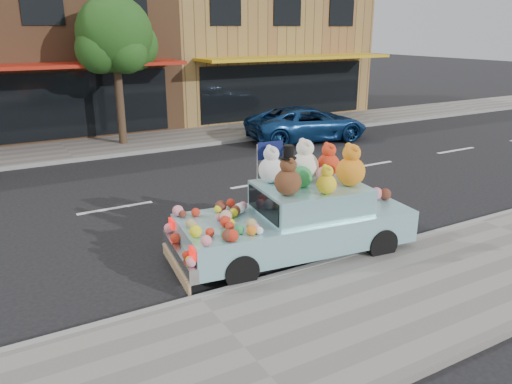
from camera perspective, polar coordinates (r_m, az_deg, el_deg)
ground at (r=12.42m, az=-15.76°, el=-1.79°), size 120.00×120.00×0.00m
near_sidewalk at (r=6.89m, az=-1.35°, el=-17.70°), size 60.00×3.00×0.12m
far_sidewalk at (r=18.56m, az=-20.85°, el=4.42°), size 60.00×3.00×0.12m
near_kerb at (r=8.03m, az=-6.56°, el=-12.10°), size 60.00×0.12×0.13m
far_kerb at (r=17.12m, az=-20.01°, el=3.45°), size 60.00×0.12×0.13m
storefront_mid at (r=23.55m, az=-24.19°, el=15.57°), size 10.00×9.80×7.30m
storefront_right at (r=26.59m, az=-1.37°, el=17.21°), size 10.00×9.80×7.30m
street_tree at (r=18.57m, az=-15.79°, el=16.29°), size 3.00×2.70×5.22m
car_blue at (r=19.26m, az=5.85°, el=7.78°), size 4.90×2.72×1.30m
art_car at (r=9.31m, az=4.75°, el=-2.63°), size 4.65×2.24×2.23m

